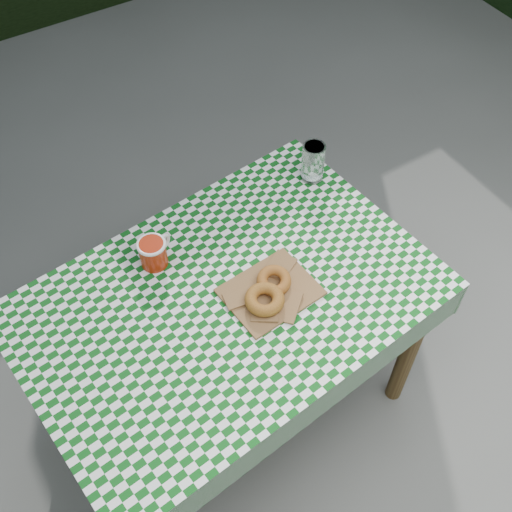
{
  "coord_description": "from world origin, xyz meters",
  "views": [
    {
      "loc": [
        -0.52,
        -0.95,
        2.28
      ],
      "look_at": [
        0.09,
        0.04,
        0.79
      ],
      "focal_mm": 44.15,
      "sensor_mm": 36.0,
      "label": 1
    }
  ],
  "objects_px": {
    "table": "(231,360)",
    "paper_bag": "(270,291)",
    "coffee_mug": "(153,253)",
    "drinking_glass": "(313,162)"
  },
  "relations": [
    {
      "from": "table",
      "to": "paper_bag",
      "type": "relative_size",
      "value": 4.5
    },
    {
      "from": "coffee_mug",
      "to": "drinking_glass",
      "type": "height_order",
      "value": "drinking_glass"
    },
    {
      "from": "table",
      "to": "coffee_mug",
      "type": "distance_m",
      "value": 0.5
    },
    {
      "from": "paper_bag",
      "to": "drinking_glass",
      "type": "bearing_deg",
      "value": 41.29
    },
    {
      "from": "paper_bag",
      "to": "drinking_glass",
      "type": "distance_m",
      "value": 0.5
    },
    {
      "from": "paper_bag",
      "to": "drinking_glass",
      "type": "height_order",
      "value": "drinking_glass"
    },
    {
      "from": "table",
      "to": "drinking_glass",
      "type": "relative_size",
      "value": 8.49
    },
    {
      "from": "coffee_mug",
      "to": "drinking_glass",
      "type": "distance_m",
      "value": 0.62
    },
    {
      "from": "table",
      "to": "coffee_mug",
      "type": "bearing_deg",
      "value": 112.56
    },
    {
      "from": "coffee_mug",
      "to": "drinking_glass",
      "type": "bearing_deg",
      "value": -21.41
    }
  ]
}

